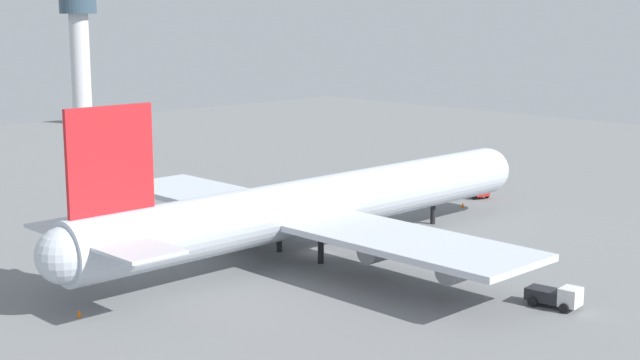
# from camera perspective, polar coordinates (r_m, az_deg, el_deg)

# --- Properties ---
(ground_plane) EXTENTS (290.37, 290.37, 0.00)m
(ground_plane) POSITION_cam_1_polar(r_m,az_deg,el_deg) (109.31, 0.00, -4.54)
(ground_plane) COLOR slate
(cargo_airplane) EXTENTS (72.59, 61.52, 19.55)m
(cargo_airplane) POSITION_cam_1_polar(r_m,az_deg,el_deg) (107.70, -0.14, -1.59)
(cargo_airplane) COLOR silver
(cargo_airplane) RESTS_ON ground_plane
(maintenance_van) EXTENTS (3.08, 5.46, 2.26)m
(maintenance_van) POSITION_cam_1_polar(r_m,az_deg,el_deg) (92.03, 14.53, -7.04)
(maintenance_van) COLOR silver
(maintenance_van) RESTS_ON ground_plane
(pushback_tractor) EXTENTS (3.87, 5.19, 2.29)m
(pushback_tractor) POSITION_cam_1_polar(r_m,az_deg,el_deg) (143.15, 9.73, -0.61)
(pushback_tractor) COLOR #B21E19
(pushback_tractor) RESTS_ON ground_plane
(safety_cone_nose) EXTENTS (0.54, 0.54, 0.78)m
(safety_cone_nose) POSITION_cam_1_polar(r_m,az_deg,el_deg) (135.44, 8.92, -1.56)
(safety_cone_nose) COLOR orange
(safety_cone_nose) RESTS_ON ground_plane
(safety_cone_tail) EXTENTS (0.49, 0.49, 0.69)m
(safety_cone_tail) POSITION_cam_1_polar(r_m,az_deg,el_deg) (89.67, -14.84, -8.06)
(safety_cone_tail) COLOR orange
(safety_cone_tail) RESTS_ON ground_plane
(control_tower) EXTENTS (9.29, 9.29, 31.45)m
(control_tower) POSITION_cam_1_polar(r_m,az_deg,el_deg) (241.92, -14.79, 7.90)
(control_tower) COLOR silver
(control_tower) RESTS_ON ground_plane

